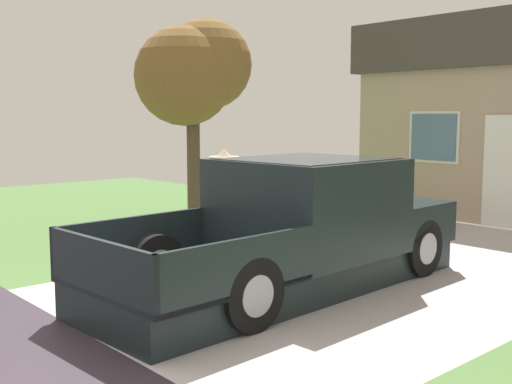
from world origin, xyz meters
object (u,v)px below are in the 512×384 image
(handbag, at_px, (226,263))
(person_with_hat, at_px, (224,198))
(front_yard_tree, at_px, (194,72))
(pickup_truck, at_px, (303,228))

(handbag, bearing_deg, person_with_hat, 144.99)
(handbag, bearing_deg, front_yard_tree, 149.31)
(pickup_truck, distance_m, front_yard_tree, 5.88)
(handbag, height_order, front_yard_tree, front_yard_tree)
(person_with_hat, distance_m, front_yard_tree, 4.70)
(person_with_hat, bearing_deg, handbag, -54.05)
(front_yard_tree, bearing_deg, person_with_hat, -30.40)
(pickup_truck, bearing_deg, person_with_hat, -173.88)
(pickup_truck, xyz_separation_m, front_yard_tree, (-5.02, 1.91, 2.39))
(person_with_hat, distance_m, handbag, 0.95)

